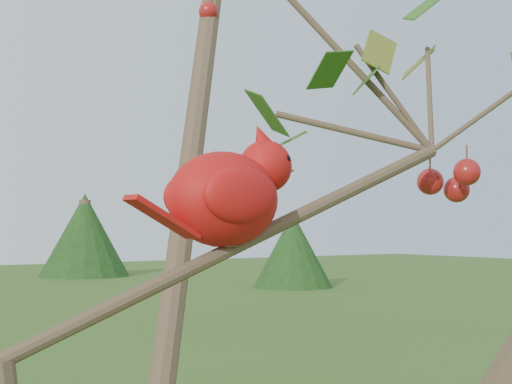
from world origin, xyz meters
The scene contains 2 objects.
crabapple_tree centered at (0.03, -0.02, 2.12)m, with size 2.35×2.05×2.95m.
cardinal centered at (0.22, 0.08, 2.13)m, with size 0.24×0.13×0.17m.
Camera 1 is at (-0.29, -0.73, 2.09)m, focal length 55.00 mm.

